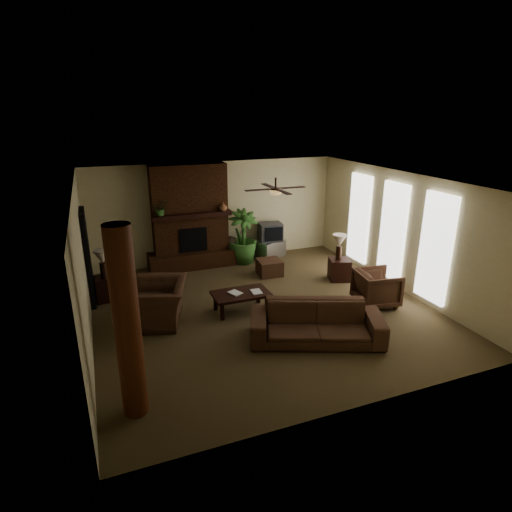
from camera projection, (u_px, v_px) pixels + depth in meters
name	position (u px, v px, depth m)	size (l,w,h in m)	color
room_shell	(263.00, 248.00, 8.82)	(7.00, 7.00, 7.00)	brown
fireplace	(191.00, 226.00, 11.46)	(2.40, 0.70, 2.80)	#452412
windows	(393.00, 232.00, 10.19)	(0.08, 3.65, 2.35)	white
log_column	(127.00, 325.00, 5.70)	(0.36, 0.36, 2.80)	#622F18
doorway	(88.00, 257.00, 9.34)	(0.10, 1.00, 2.10)	black
ceiling_fan	(276.00, 191.00, 8.85)	(1.35, 1.35, 0.37)	#321E16
sofa	(317.00, 317.00, 7.89)	(2.46, 0.72, 0.96)	#492F1F
armchair_left	(158.00, 296.00, 8.58)	(1.27, 0.83, 1.11)	#492F1F
armchair_right	(377.00, 286.00, 9.36)	(0.85, 0.80, 0.88)	#492F1F
coffee_table	(241.00, 295.00, 9.07)	(1.20, 0.70, 0.43)	black
ottoman	(269.00, 267.00, 11.14)	(0.60, 0.60, 0.40)	#492F1F
tv_stand	(270.00, 248.00, 12.49)	(0.85, 0.50, 0.50)	#B2B2B4
tv	(270.00, 232.00, 12.31)	(0.70, 0.60, 0.52)	#3A3B3D
floor_vase	(230.00, 247.00, 12.00)	(0.34, 0.34, 0.77)	#2F211A
floor_plant	(243.00, 248.00, 11.98)	(0.84, 1.51, 0.84)	#326026
side_table_left	(106.00, 288.00, 9.67)	(0.50, 0.50, 0.55)	black
lamp_left	(102.00, 259.00, 9.41)	(0.43, 0.43, 0.65)	#321E16
side_table_right	(339.00, 269.00, 10.80)	(0.50, 0.50, 0.55)	black
lamp_right	(339.00, 242.00, 10.55)	(0.37, 0.37, 0.65)	#321E16
mantel_plant	(160.00, 209.00, 10.78)	(0.38, 0.42, 0.33)	#326026
mantel_vase	(223.00, 207.00, 11.31)	(0.22, 0.23, 0.22)	brown
book_a	(231.00, 289.00, 8.89)	(0.22, 0.03, 0.29)	#999999
book_b	(252.00, 287.00, 9.00)	(0.21, 0.02, 0.29)	#999999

